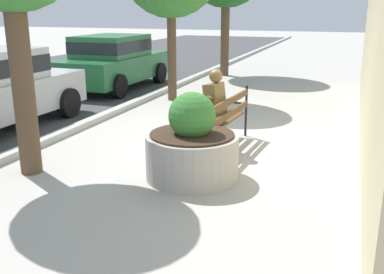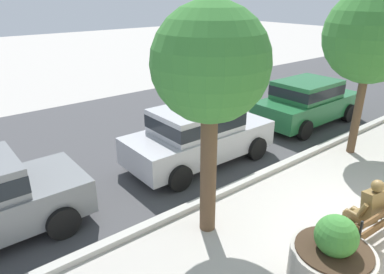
% 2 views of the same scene
% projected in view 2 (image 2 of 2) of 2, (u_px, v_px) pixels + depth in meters
% --- Properties ---
extents(ground_plane, '(80.00, 80.00, 0.00)m').
position_uv_depth(ground_plane, '(373.00, 236.00, 6.71)').
color(ground_plane, '#ADA8A0').
extents(street_surface, '(60.00, 9.00, 0.01)m').
position_uv_depth(street_surface, '(157.00, 127.00, 12.12)').
color(street_surface, '#424244').
rests_on(street_surface, ground).
extents(curb_stone, '(60.00, 0.20, 0.12)m').
position_uv_depth(curb_stone, '(258.00, 176.00, 8.78)').
color(curb_stone, '#B2AFA8').
rests_on(curb_stone, ground).
extents(park_bench, '(1.83, 0.66, 0.95)m').
position_uv_depth(park_bench, '(377.00, 219.00, 6.30)').
color(park_bench, brown).
rests_on(park_bench, ground).
extents(bronze_statue_seated, '(0.74, 0.79, 1.37)m').
position_uv_depth(bronze_statue_seated, '(364.00, 210.00, 6.33)').
color(bronze_statue_seated, brown).
rests_on(bronze_statue_seated, ground).
extents(concrete_planter, '(1.30, 1.30, 1.23)m').
position_uv_depth(concrete_planter, '(332.00, 260.00, 5.48)').
color(concrete_planter, '#A8A399').
rests_on(concrete_planter, ground).
extents(street_tree_near_bench, '(2.01, 2.01, 4.25)m').
position_uv_depth(street_tree_near_bench, '(210.00, 67.00, 5.73)').
color(street_tree_near_bench, brown).
rests_on(street_tree_near_bench, ground).
extents(street_tree_down_street, '(2.48, 2.48, 4.53)m').
position_uv_depth(street_tree_down_street, '(372.00, 36.00, 9.01)').
color(street_tree_down_street, brown).
rests_on(street_tree_down_street, ground).
extents(parked_car_silver, '(4.10, 1.92, 1.56)m').
position_uv_depth(parked_car_silver, '(198.00, 134.00, 9.31)').
color(parked_car_silver, '#B7B7BC').
rests_on(parked_car_silver, ground).
extents(parked_car_green, '(4.10, 1.92, 1.56)m').
position_uv_depth(parked_car_green, '(307.00, 101.00, 12.15)').
color(parked_car_green, '#236638').
rests_on(parked_car_green, ground).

